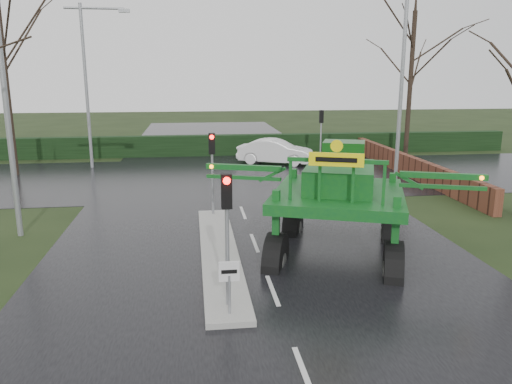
{
  "coord_description": "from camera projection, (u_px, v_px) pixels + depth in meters",
  "views": [
    {
      "loc": [
        -2.08,
        -12.6,
        5.81
      ],
      "look_at": [
        -0.02,
        3.45,
        2.0
      ],
      "focal_mm": 35.0,
      "sensor_mm": 36.0,
      "label": 1
    }
  ],
  "objects": [
    {
      "name": "traffic_signal_near",
      "position": [
        227.0,
        212.0,
        12.03
      ],
      "size": [
        0.26,
        0.33,
        3.52
      ],
      "color": "gray",
      "rests_on": "ground"
    },
    {
      "name": "street_light_left_far",
      "position": [
        90.0,
        72.0,
        30.68
      ],
      "size": [
        3.85,
        0.3,
        10.0
      ],
      "color": "gray",
      "rests_on": "ground"
    },
    {
      "name": "street_light_left_near",
      "position": [
        11.0,
        69.0,
        17.16
      ],
      "size": [
        3.85,
        0.3,
        10.0
      ],
      "color": "gray",
      "rests_on": "ground"
    },
    {
      "name": "road_main",
      "position": [
        239.0,
        202.0,
        23.41
      ],
      "size": [
        14.0,
        80.0,
        0.02
      ],
      "primitive_type": "cube",
      "color": "black",
      "rests_on": "ground"
    },
    {
      "name": "tree_right_far",
      "position": [
        412.0,
        64.0,
        34.15
      ],
      "size": [
        7.0,
        7.0,
        12.05
      ],
      "color": "black",
      "rests_on": "ground"
    },
    {
      "name": "ground",
      "position": [
        273.0,
        291.0,
        13.76
      ],
      "size": [
        140.0,
        140.0,
        0.0
      ],
      "primitive_type": "plane",
      "color": "black",
      "rests_on": "ground"
    },
    {
      "name": "brick_wall",
      "position": [
        401.0,
        163.0,
        30.37
      ],
      "size": [
        0.4,
        20.0,
        1.2
      ],
      "primitive_type": "cube",
      "color": "#592D1E",
      "rests_on": "ground"
    },
    {
      "name": "median_island",
      "position": [
        219.0,
        253.0,
        16.47
      ],
      "size": [
        1.2,
        10.0,
        0.16
      ],
      "primitive_type": "cube",
      "color": "gray",
      "rests_on": "ground"
    },
    {
      "name": "hedge_row",
      "position": [
        221.0,
        145.0,
        36.76
      ],
      "size": [
        44.0,
        0.9,
        1.5
      ],
      "primitive_type": "cube",
      "color": "black",
      "rests_on": "ground"
    },
    {
      "name": "keep_left_sign",
      "position": [
        229.0,
        279.0,
        11.91
      ],
      "size": [
        0.5,
        0.07,
        1.35
      ],
      "color": "gray",
      "rests_on": "ground"
    },
    {
      "name": "street_light_right",
      "position": [
        397.0,
        71.0,
        24.99
      ],
      "size": [
        3.85,
        0.3,
        10.0
      ],
      "color": "gray",
      "rests_on": "ground"
    },
    {
      "name": "white_sedan",
      "position": [
        275.0,
        164.0,
        33.26
      ],
      "size": [
        5.26,
        3.53,
        1.64
      ],
      "primitive_type": "imported",
      "rotation": [
        0.0,
        0.0,
        1.17
      ],
      "color": "white",
      "rests_on": "ground"
    },
    {
      "name": "traffic_signal_mid",
      "position": [
        212.0,
        156.0,
        20.24
      ],
      "size": [
        0.26,
        0.33,
        3.52
      ],
      "color": "gray",
      "rests_on": "ground"
    },
    {
      "name": "road_cross",
      "position": [
        229.0,
        176.0,
        29.2
      ],
      "size": [
        80.0,
        12.0,
        0.02
      ],
      "primitive_type": "cube",
      "color": "black",
      "rests_on": "ground"
    },
    {
      "name": "tree_left_far",
      "position": [
        2.0,
        50.0,
        27.95
      ],
      "size": [
        7.7,
        7.7,
        13.26
      ],
      "color": "black",
      "rests_on": "ground"
    },
    {
      "name": "crop_sprayer",
      "position": [
        278.0,
        189.0,
        15.43
      ],
      "size": [
        8.45,
        6.64,
        4.99
      ],
      "rotation": [
        0.0,
        0.0,
        -0.35
      ],
      "color": "black",
      "rests_on": "ground"
    },
    {
      "name": "traffic_signal_far",
      "position": [
        321.0,
        124.0,
        33.29
      ],
      "size": [
        0.26,
        0.33,
        3.52
      ],
      "rotation": [
        0.0,
        0.0,
        3.14
      ],
      "color": "gray",
      "rests_on": "ground"
    }
  ]
}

